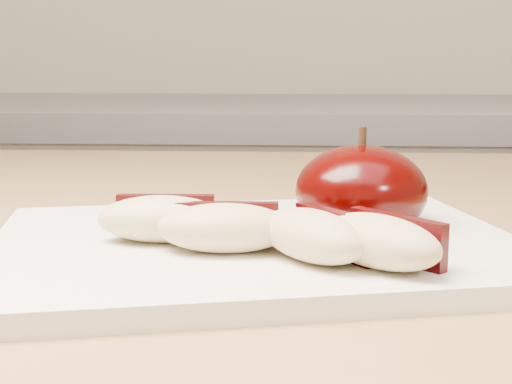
{
  "coord_description": "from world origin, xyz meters",
  "views": [
    {
      "loc": [
        -0.04,
        -0.03,
        1.0
      ],
      "look_at": [
        -0.06,
        0.35,
        0.94
      ],
      "focal_mm": 50.0,
      "sensor_mm": 36.0,
      "label": 1
    }
  ],
  "objects": [
    {
      "name": "back_cabinet",
      "position": [
        0.0,
        1.2,
        0.47
      ],
      "size": [
        2.4,
        0.62,
        0.94
      ],
      "color": "silver",
      "rests_on": "ground"
    },
    {
      "name": "cutting_board",
      "position": [
        -0.06,
        0.35,
        0.91
      ],
      "size": [
        0.32,
        0.27,
        0.01
      ],
      "primitive_type": "cube",
      "rotation": [
        0.0,
        0.0,
        0.23
      ],
      "color": "silver",
      "rests_on": "island_counter"
    },
    {
      "name": "apple_half",
      "position": [
        -0.0,
        0.39,
        0.93
      ],
      "size": [
        0.08,
        0.08,
        0.06
      ],
      "rotation": [
        0.0,
        0.0,
        -0.09
      ],
      "color": "black",
      "rests_on": "cutting_board"
    },
    {
      "name": "apple_wedge_a",
      "position": [
        -0.11,
        0.34,
        0.92
      ],
      "size": [
        0.07,
        0.04,
        0.02
      ],
      "rotation": [
        0.0,
        0.0,
        0.03
      ],
      "color": "tan",
      "rests_on": "cutting_board"
    },
    {
      "name": "apple_wedge_b",
      "position": [
        -0.08,
        0.32,
        0.92
      ],
      "size": [
        0.07,
        0.04,
        0.02
      ],
      "rotation": [
        0.0,
        0.0,
        0.04
      ],
      "color": "tan",
      "rests_on": "cutting_board"
    },
    {
      "name": "apple_wedge_c",
      "position": [
        -0.03,
        0.31,
        0.92
      ],
      "size": [
        0.07,
        0.07,
        0.02
      ],
      "rotation": [
        0.0,
        0.0,
        -0.9
      ],
      "color": "tan",
      "rests_on": "cutting_board"
    },
    {
      "name": "apple_wedge_d",
      "position": [
        -0.0,
        0.3,
        0.92
      ],
      "size": [
        0.07,
        0.07,
        0.02
      ],
      "rotation": [
        0.0,
        0.0,
        -0.8
      ],
      "color": "tan",
      "rests_on": "cutting_board"
    }
  ]
}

